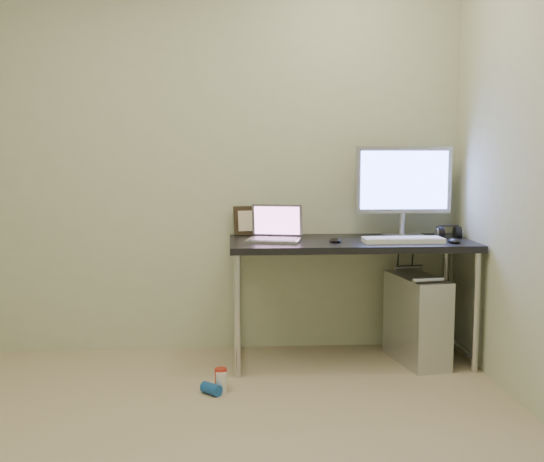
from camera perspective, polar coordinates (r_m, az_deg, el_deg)
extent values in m
cube|color=beige|center=(4.40, -7.12, 6.16)|extent=(3.50, 0.02, 2.50)
cube|color=black|center=(4.17, 6.57, -1.03)|extent=(1.47, 0.64, 0.04)
cylinder|color=silver|center=(3.90, -2.92, -7.14)|extent=(0.04, 0.04, 0.71)
cylinder|color=silver|center=(4.45, -3.00, -5.42)|extent=(0.04, 0.04, 0.71)
cylinder|color=silver|center=(4.15, 16.71, -6.57)|extent=(0.04, 0.04, 0.71)
cylinder|color=silver|center=(4.67, 14.33, -5.03)|extent=(0.04, 0.04, 0.71)
cylinder|color=silver|center=(4.24, -2.94, -9.84)|extent=(0.04, 0.56, 0.04)
cylinder|color=silver|center=(4.48, 15.34, -9.20)|extent=(0.04, 0.56, 0.04)
cube|color=silver|center=(4.29, 12.02, -7.25)|extent=(0.31, 0.54, 0.53)
cylinder|color=#A9AAB0|center=(4.03, 12.93, -3.99)|extent=(0.19, 0.06, 0.03)
cylinder|color=#A9AAB0|center=(4.43, 11.37, -2.99)|extent=(0.19, 0.06, 0.03)
cylinder|color=black|center=(4.56, 10.32, -4.64)|extent=(0.01, 0.16, 0.69)
cylinder|color=black|center=(4.57, 11.48, -4.90)|extent=(0.02, 0.11, 0.71)
cylinder|color=red|center=(3.78, -4.30, -12.25)|extent=(0.07, 0.07, 0.12)
cylinder|color=white|center=(3.74, -4.26, -12.55)|extent=(0.08, 0.08, 0.11)
cylinder|color=#184EA3|center=(3.73, -5.11, -13.02)|extent=(0.12, 0.12, 0.06)
cube|color=#A9AAB0|center=(4.07, 0.16, -0.78)|extent=(0.35, 0.28, 0.02)
cube|color=gray|center=(4.07, 0.16, -0.65)|extent=(0.31, 0.24, 0.00)
cube|color=gray|center=(4.17, 0.43, 0.89)|extent=(0.31, 0.11, 0.20)
cube|color=#7F4F74|center=(4.17, 0.43, 0.88)|extent=(0.28, 0.10, 0.17)
cube|color=#A9AAB0|center=(4.38, 10.88, -0.36)|extent=(0.24, 0.18, 0.02)
cylinder|color=#A9AAB0|center=(4.39, 10.83, 0.64)|extent=(0.04, 0.04, 0.13)
cube|color=#A9AAB0|center=(4.36, 10.94, 4.22)|extent=(0.60, 0.04, 0.42)
cube|color=#6377FF|center=(4.34, 11.02, 4.20)|extent=(0.55, 0.01, 0.36)
cube|color=white|center=(4.11, 10.91, -0.75)|extent=(0.47, 0.16, 0.03)
ellipsoid|color=black|center=(4.15, 15.00, -0.72)|extent=(0.07, 0.11, 0.04)
ellipsoid|color=black|center=(4.06, 5.32, -0.68)|extent=(0.08, 0.12, 0.04)
cylinder|color=black|center=(4.38, 13.89, -0.21)|extent=(0.04, 0.09, 0.09)
cylinder|color=black|center=(4.42, 15.24, -0.20)|extent=(0.04, 0.09, 0.09)
cube|color=black|center=(4.39, 14.59, 0.44)|extent=(0.12, 0.02, 0.01)
cube|color=black|center=(4.38, -1.70, 0.88)|extent=(0.24, 0.11, 0.19)
cylinder|color=silver|center=(4.40, 0.11, 0.32)|extent=(0.01, 0.01, 0.10)
cylinder|color=white|center=(4.39, 0.11, 1.10)|extent=(0.05, 0.04, 0.04)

